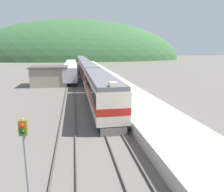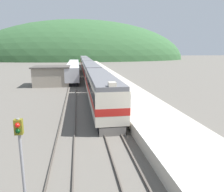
# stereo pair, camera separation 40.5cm
# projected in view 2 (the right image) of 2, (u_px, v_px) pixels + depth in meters

# --- Properties ---
(track_main) EXTENTS (1.52, 180.00, 0.16)m
(track_main) POSITION_uv_depth(u_px,v_px,m) (87.00, 73.00, 68.88)
(track_main) COLOR #4C443D
(track_main) RESTS_ON ground
(track_siding) EXTENTS (1.51, 180.00, 0.16)m
(track_siding) POSITION_uv_depth(u_px,v_px,m) (74.00, 73.00, 68.27)
(track_siding) COLOR #4C443D
(track_siding) RESTS_ON ground
(platform) EXTENTS (5.81, 140.00, 1.09)m
(platform) POSITION_uv_depth(u_px,v_px,m) (111.00, 79.00, 50.15)
(platform) COLOR #BCB5A5
(platform) RESTS_ON ground
(distant_hills) EXTENTS (148.52, 66.83, 54.84)m
(distant_hills) POSITION_uv_depth(u_px,v_px,m) (82.00, 60.00, 156.19)
(distant_hills) COLOR #335B33
(distant_hills) RESTS_ON ground
(station_shed) EXTENTS (7.46, 6.51, 3.93)m
(station_shed) POSITION_uv_depth(u_px,v_px,m) (52.00, 76.00, 44.95)
(station_shed) COLOR gray
(station_shed) RESTS_ON ground
(express_train_lead_car) EXTENTS (3.03, 19.09, 4.65)m
(express_train_lead_car) POSITION_uv_depth(u_px,v_px,m) (101.00, 90.00, 27.25)
(express_train_lead_car) COLOR black
(express_train_lead_car) RESTS_ON ground
(carriage_second) EXTENTS (3.02, 22.52, 4.29)m
(carriage_second) POSITION_uv_depth(u_px,v_px,m) (91.00, 72.00, 48.43)
(carriage_second) COLOR black
(carriage_second) RESTS_ON ground
(carriage_third) EXTENTS (3.02, 22.52, 4.29)m
(carriage_third) POSITION_uv_depth(u_px,v_px,m) (86.00, 65.00, 71.03)
(carriage_third) COLOR black
(carriage_third) RESTS_ON ground
(carriage_fourth) EXTENTS (3.02, 22.52, 4.29)m
(carriage_fourth) POSITION_uv_depth(u_px,v_px,m) (84.00, 61.00, 93.64)
(carriage_fourth) COLOR black
(carriage_fourth) RESTS_ON ground
(siding_train) EXTENTS (2.90, 35.92, 3.76)m
(siding_train) POSITION_uv_depth(u_px,v_px,m) (73.00, 69.00, 59.89)
(siding_train) COLOR black
(siding_train) RESTS_ON ground
(signal_post_siding) EXTENTS (0.36, 0.42, 4.29)m
(signal_post_siding) POSITION_uv_depth(u_px,v_px,m) (20.00, 144.00, 10.06)
(signal_post_siding) COLOR gray
(signal_post_siding) RESTS_ON ground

